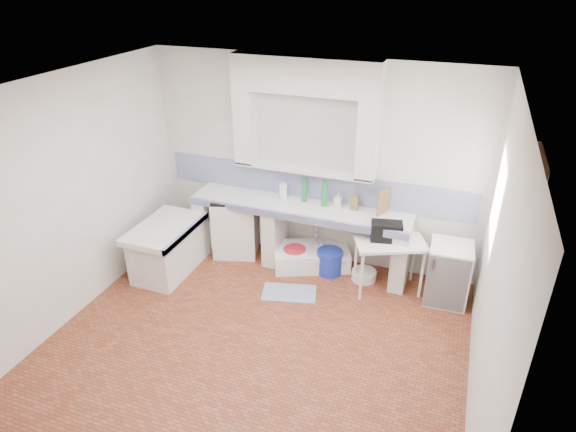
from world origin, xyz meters
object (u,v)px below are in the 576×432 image
(stove, at_px, (236,225))
(fridge, at_px, (448,273))
(side_table, at_px, (388,266))
(sink, at_px, (311,257))

(stove, distance_m, fridge, 2.96)
(stove, relative_size, fridge, 1.10)
(side_table, height_order, fridge, fridge)
(stove, bearing_deg, fridge, -19.22)
(stove, xyz_separation_m, fridge, (2.95, -0.16, -0.04))
(stove, bearing_deg, sink, -15.64)
(fridge, bearing_deg, sink, 172.33)
(stove, xyz_separation_m, sink, (1.14, 0.01, -0.30))
(fridge, bearing_deg, stove, 174.57)
(sink, height_order, fridge, fridge)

